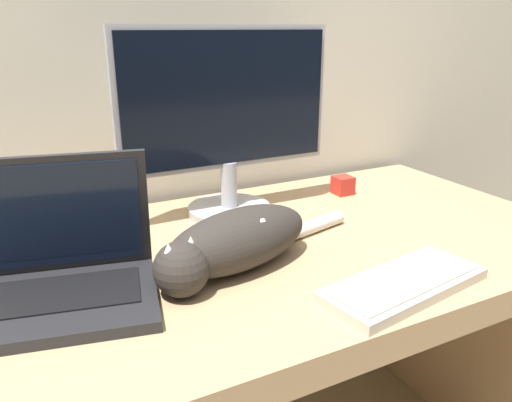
% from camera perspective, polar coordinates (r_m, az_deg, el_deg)
% --- Properties ---
extents(desk, '(1.70, 0.75, 0.75)m').
position_cam_1_polar(desk, '(1.09, -5.24, -13.26)').
color(desk, tan).
rests_on(desk, ground_plane).
extents(monitor, '(0.53, 0.21, 0.45)m').
position_cam_1_polar(monitor, '(1.19, -3.30, 9.41)').
color(monitor, '#B2B2B7').
rests_on(monitor, desk).
extents(laptop, '(0.35, 0.29, 0.25)m').
position_cam_1_polar(laptop, '(0.91, -21.37, -7.75)').
color(laptop, '#232326').
rests_on(laptop, desk).
extents(external_keyboard, '(0.34, 0.17, 0.02)m').
position_cam_1_polar(external_keyboard, '(0.93, 16.53, -9.11)').
color(external_keyboard, beige).
rests_on(external_keyboard, desk).
extents(cat, '(0.50, 0.22, 0.12)m').
position_cam_1_polar(cat, '(0.95, -2.49, -4.58)').
color(cat, '#332D28').
rests_on(cat, desk).
extents(small_toy, '(0.05, 0.05, 0.05)m').
position_cam_1_polar(small_toy, '(1.41, 9.89, 1.79)').
color(small_toy, red).
rests_on(small_toy, desk).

